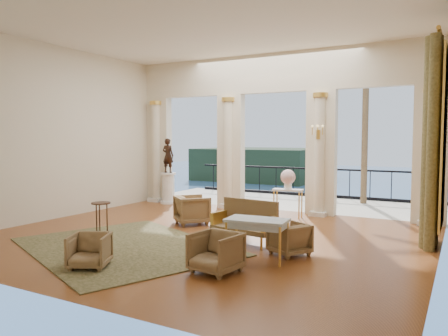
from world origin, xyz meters
The scene contains 23 objects.
floor centered at (0.00, 0.00, 0.00)m, with size 9.00×9.00×0.00m, color #4C240F.
room_walls centered at (0.00, -1.12, 2.88)m, with size 9.00×9.00×9.00m.
arcade centered at (0.00, 3.82, 2.58)m, with size 9.00×0.56×4.50m.
terrace centered at (0.00, 5.80, -0.05)m, with size 10.00×3.60×0.10m, color #BFB5A0.
balustrade centered at (0.00, 7.40, 0.41)m, with size 9.00×0.06×1.03m.
palm_tree centered at (2.00, 6.60, 4.09)m, with size 2.00×2.00×4.50m.
headland centered at (-30.00, 70.00, -3.00)m, with size 22.00×18.00×6.00m, color black.
sea centered at (0.00, 60.00, -6.00)m, with size 160.00×160.00×0.00m, color #2E5B9B.
curtain centered at (4.28, 1.50, 2.02)m, with size 0.33×1.40×4.09m.
window_frame centered at (4.47, 1.50, 2.10)m, with size 0.04×1.60×3.40m, color #E6B44B.
wall_sconce centered at (1.40, 3.51, 2.23)m, with size 0.30×0.11×0.33m.
rug centered at (-0.89, -1.49, 0.01)m, with size 4.11×3.20×0.02m, color #2C3419.
armchair_a centered at (-0.46, -2.80, 0.31)m, with size 0.60×0.56×0.62m, color #433019.
armchair_b centered at (1.46, -2.02, 0.35)m, with size 0.68×0.64×0.70m, color #433019.
armchair_c centered at (2.10, -0.46, 0.32)m, with size 0.62×0.58×0.64m, color #433019.
armchair_d centered at (-0.98, 1.05, 0.39)m, with size 0.75×0.70×0.77m, color #433019.
settee centered at (1.01, -0.01, 0.43)m, with size 1.36×0.73×0.86m.
game_table centered at (1.73, -1.06, 0.65)m, with size 1.10×0.67×0.72m.
pedestal centered at (-3.50, 3.50, 0.48)m, with size 0.54×0.54×0.99m.
statue centered at (-3.50, 3.50, 1.54)m, with size 0.40×0.26×1.10m, color black.
console_table centered at (0.74, 3.05, 0.62)m, with size 0.83×0.42×0.75m.
urn centered at (0.74, 3.05, 1.05)m, with size 0.39×0.39×0.52m.
side_table centered at (-2.21, -0.77, 0.59)m, with size 0.42×0.42×0.68m.
Camera 1 is at (4.84, -7.84, 2.12)m, focal length 35.00 mm.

